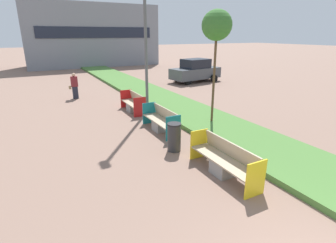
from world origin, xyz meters
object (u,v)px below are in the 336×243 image
bench_red_frame (133,104)px  litter_bin (174,137)px  pedestrian_walking (74,86)px  bench_teal_frame (161,122)px  sapling_tree_near (217,26)px  parked_car_distant (195,71)px  street_lamp_post (145,10)px  bench_yellow_frame (224,162)px

bench_red_frame → litter_bin: (-0.47, -5.12, 0.12)m
bench_red_frame → pedestrian_walking: 4.85m
bench_teal_frame → sapling_tree_near: 4.34m
parked_car_distant → pedestrian_walking: bearing=-179.0°
litter_bin → sapling_tree_near: 4.76m
bench_red_frame → pedestrian_walking: (-2.15, 4.32, 0.42)m
bench_teal_frame → bench_red_frame: (-0.00, 3.18, -0.01)m
street_lamp_post → pedestrian_walking: (-2.76, 4.70, -4.02)m
bench_yellow_frame → litter_bin: 2.10m
bench_yellow_frame → parked_car_distant: size_ratio=0.56×
pedestrian_walking → litter_bin: bearing=-79.9°
bench_teal_frame → bench_red_frame: bearing=90.1°
street_lamp_post → parked_car_distant: 10.19m
bench_red_frame → sapling_tree_near: (2.27, -3.56, 3.69)m
bench_teal_frame → bench_yellow_frame: bearing=-90.0°
bench_red_frame → parked_car_distant: bearing=37.6°
bench_yellow_frame → bench_teal_frame: same height
pedestrian_walking → parked_car_distant: parked_car_distant is taller
bench_yellow_frame → street_lamp_post: (0.61, 6.79, 4.43)m
bench_yellow_frame → bench_red_frame: 7.17m
bench_teal_frame → street_lamp_post: 5.29m
parked_car_distant → litter_bin: bearing=-134.5°
litter_bin → parked_car_distant: (8.11, 11.01, 0.42)m
bench_red_frame → parked_car_distant: size_ratio=0.46×
litter_bin → sapling_tree_near: (2.74, 1.57, 3.57)m
bench_red_frame → street_lamp_post: bearing=-31.3°
sapling_tree_near → parked_car_distant: (5.37, 9.45, -3.14)m
bench_red_frame → pedestrian_walking: bearing=116.4°
sapling_tree_near → street_lamp_post: bearing=117.5°
litter_bin → pedestrian_walking: bearing=100.1°
bench_teal_frame → sapling_tree_near: size_ratio=0.48×
bench_yellow_frame → parked_car_distant: parked_car_distant is taller
bench_red_frame → litter_bin: litter_bin is taller
bench_red_frame → street_lamp_post: size_ratio=0.23×
bench_yellow_frame → litter_bin: bearing=103.0°
bench_yellow_frame → parked_car_distant: bearing=59.7°
litter_bin → street_lamp_post: bearing=77.2°
parked_car_distant → street_lamp_post: bearing=-146.4°
street_lamp_post → parked_car_distant: street_lamp_post is taller
bench_yellow_frame → litter_bin: size_ratio=2.52×
bench_red_frame → bench_yellow_frame: bearing=-90.0°
bench_red_frame → pedestrian_walking: size_ratio=1.29×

